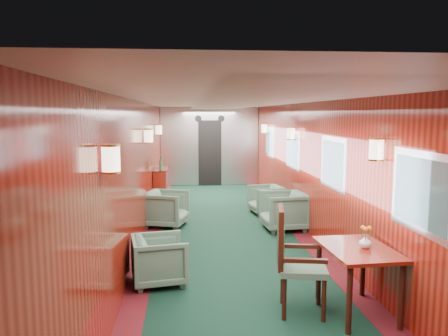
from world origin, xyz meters
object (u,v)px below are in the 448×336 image
credenza (161,186)px  armchair_left_far (166,209)px  dining_table (358,258)px  side_chair (293,256)px  armchair_right_far (266,199)px  armchair_left_near (160,260)px  armchair_right_near (284,211)px

credenza → armchair_left_far: (0.21, -2.02, -0.11)m
dining_table → side_chair: bearing=169.3°
armchair_right_far → credenza: bearing=-124.7°
armchair_left_near → side_chair: bearing=-132.6°
credenza → armchair_right_far: size_ratio=1.71×
credenza → armchair_left_near: bearing=-87.1°
side_chair → armchair_left_near: 1.82m
side_chair → armchair_right_near: side_chair is taller
dining_table → armchair_right_near: 3.54m
side_chair → credenza: 6.14m
armchair_left_near → armchair_right_near: 3.31m
side_chair → armchair_right_near: 3.51m
armchair_left_near → armchair_right_near: armchair_right_near is taller
armchair_left_near → armchair_right_near: bearing=-51.8°
credenza → armchair_left_far: bearing=-84.0°
dining_table → armchair_right_far: bearing=88.2°
dining_table → armchair_right_near: size_ratio=1.29×
armchair_left_near → armchair_left_far: 2.91m
credenza → armchair_right_far: (2.36, -1.08, -0.15)m
armchair_left_near → armchair_right_far: size_ratio=1.01×
credenza → armchair_left_near: (0.25, -4.92, -0.14)m
side_chair → dining_table: bearing=2.5°
side_chair → armchair_left_near: size_ratio=1.71×
dining_table → armchair_left_near: bearing=151.4°
dining_table → armchair_left_near: 2.47m
armchair_right_near → armchair_right_far: armchair_right_near is taller
armchair_left_far → dining_table: bearing=-133.8°
side_chair → credenza: bearing=116.8°
credenza → side_chair: bearing=-73.3°
dining_table → armchair_right_far: size_ratio=1.51×
armchair_left_near → armchair_left_far: armchair_left_far is taller
dining_table → side_chair: (-0.70, 0.09, 0.01)m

